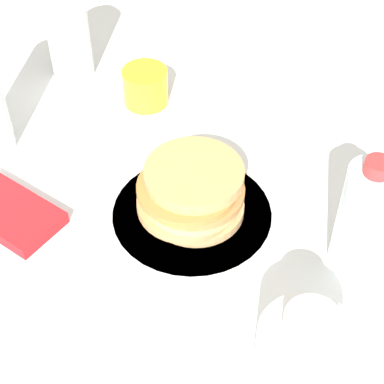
# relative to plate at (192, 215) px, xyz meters

# --- Properties ---
(ground_plane) EXTENTS (4.00, 4.00, 0.00)m
(ground_plane) POSITION_rel_plate_xyz_m (-0.02, -0.02, -0.01)
(ground_plane) COLOR white
(plate) EXTENTS (0.25, 0.25, 0.01)m
(plate) POSITION_rel_plate_xyz_m (0.00, 0.00, 0.00)
(plate) COLOR white
(plate) RESTS_ON ground_plane
(pancake_stack) EXTENTS (0.15, 0.15, 0.08)m
(pancake_stack) POSITION_rel_plate_xyz_m (-0.00, 0.00, 0.04)
(pancake_stack) COLOR tan
(pancake_stack) RESTS_ON plate
(juice_glass) EXTENTS (0.08, 0.08, 0.06)m
(juice_glass) POSITION_rel_plate_xyz_m (-0.22, 0.18, 0.02)
(juice_glass) COLOR yellow
(juice_glass) RESTS_ON ground_plane
(cream_jug) EXTENTS (0.11, 0.11, 0.15)m
(cream_jug) POSITION_rel_plate_xyz_m (0.25, -0.15, 0.06)
(cream_jug) COLOR white
(cream_jug) RESTS_ON ground_plane
(water_bottle_near) EXTENTS (0.07, 0.07, 0.19)m
(water_bottle_near) POSITION_rel_plate_xyz_m (-0.38, 0.17, 0.08)
(water_bottle_near) COLOR white
(water_bottle_near) RESTS_ON ground_plane
(water_bottle_mid) EXTENTS (0.07, 0.07, 0.19)m
(water_bottle_mid) POSITION_rel_plate_xyz_m (0.22, 0.06, 0.08)
(water_bottle_mid) COLOR silver
(water_bottle_mid) RESTS_ON ground_plane
(napkin) EXTENTS (0.16, 0.09, 0.02)m
(napkin) POSITION_rel_plate_xyz_m (-0.22, -0.15, 0.00)
(napkin) COLOR red
(napkin) RESTS_ON ground_plane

